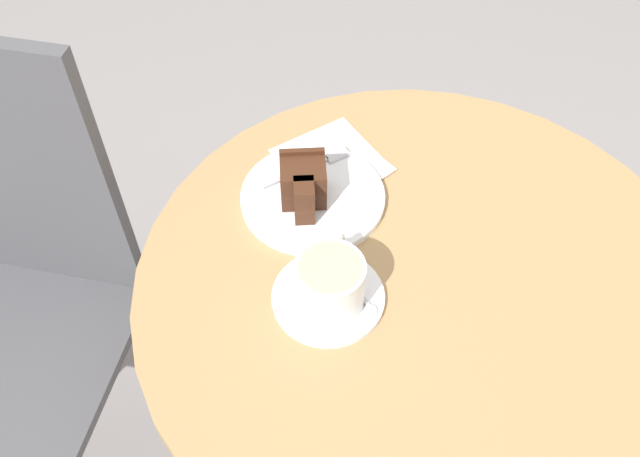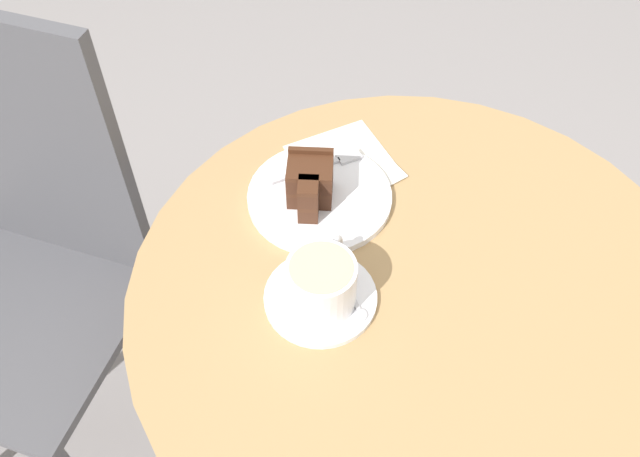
% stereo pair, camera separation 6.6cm
% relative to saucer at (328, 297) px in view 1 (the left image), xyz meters
% --- Properties ---
extents(cafe_table, '(0.78, 0.78, 0.71)m').
position_rel_saucer_xyz_m(cafe_table, '(0.06, -0.12, -0.12)').
color(cafe_table, '#A37F51').
rests_on(cafe_table, ground).
extents(saucer, '(0.15, 0.15, 0.01)m').
position_rel_saucer_xyz_m(saucer, '(0.00, 0.00, 0.00)').
color(saucer, white).
rests_on(saucer, cafe_table).
extents(coffee_cup, '(0.12, 0.09, 0.07)m').
position_rel_saucer_xyz_m(coffee_cup, '(-0.00, -0.00, 0.04)').
color(coffee_cup, white).
rests_on(coffee_cup, saucer).
extents(teaspoon, '(0.08, 0.07, 0.00)m').
position_rel_saucer_xyz_m(teaspoon, '(0.01, -0.04, 0.01)').
color(teaspoon, '#B7B7BC').
rests_on(teaspoon, saucer).
extents(cake_plate, '(0.21, 0.21, 0.01)m').
position_rel_saucer_xyz_m(cake_plate, '(0.16, 0.06, 0.00)').
color(cake_plate, white).
rests_on(cake_plate, cafe_table).
extents(cake_slice, '(0.09, 0.08, 0.07)m').
position_rel_saucer_xyz_m(cake_slice, '(0.15, 0.07, 0.04)').
color(cake_slice, '#422619').
rests_on(cake_slice, cake_plate).
extents(fork, '(0.11, 0.11, 0.00)m').
position_rel_saucer_xyz_m(fork, '(0.22, 0.07, 0.01)').
color(fork, '#B7B7BC').
rests_on(fork, cake_plate).
extents(napkin, '(0.20, 0.20, 0.00)m').
position_rel_saucer_xyz_m(napkin, '(0.24, 0.05, -0.00)').
color(napkin, silver).
rests_on(napkin, cafe_table).
extents(cafe_chair, '(0.39, 0.39, 0.96)m').
position_rel_saucer_xyz_m(cafe_chair, '(0.02, 0.53, -0.15)').
color(cafe_chair, '#4C4C51').
rests_on(cafe_chair, ground).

